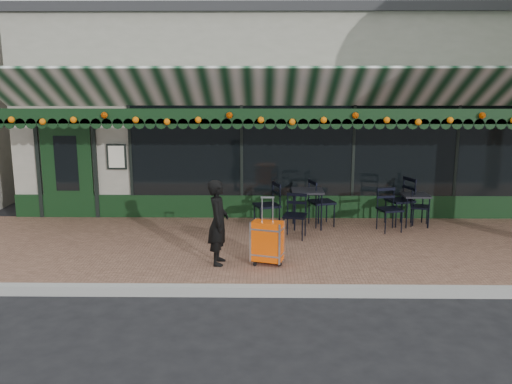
{
  "coord_description": "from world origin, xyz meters",
  "views": [
    {
      "loc": [
        -0.53,
        -7.59,
        3.11
      ],
      "look_at": [
        -0.66,
        1.6,
        1.21
      ],
      "focal_mm": 38.0,
      "sensor_mm": 36.0,
      "label": 1
    }
  ],
  "objects_px": {
    "cafe_table_a": "(416,198)",
    "chair_b_left": "(267,206)",
    "chair_a_right": "(420,207)",
    "chair_a_front": "(390,210)",
    "woman": "(218,222)",
    "chair_b_front": "(295,216)",
    "suitcase": "(267,242)",
    "chair_a_left": "(400,201)",
    "chair_b_right": "(322,202)",
    "cafe_table_b": "(307,194)"
  },
  "relations": [
    {
      "from": "chair_b_front",
      "to": "suitcase",
      "type": "bearing_deg",
      "value": -96.03
    },
    {
      "from": "cafe_table_a",
      "to": "chair_b_front",
      "type": "bearing_deg",
      "value": -159.53
    },
    {
      "from": "suitcase",
      "to": "cafe_table_a",
      "type": "height_order",
      "value": "suitcase"
    },
    {
      "from": "chair_b_front",
      "to": "chair_a_left",
      "type": "bearing_deg",
      "value": 38.35
    },
    {
      "from": "woman",
      "to": "cafe_table_a",
      "type": "bearing_deg",
      "value": -56.4
    },
    {
      "from": "cafe_table_a",
      "to": "chair_a_left",
      "type": "bearing_deg",
      "value": 161.71
    },
    {
      "from": "woman",
      "to": "chair_b_left",
      "type": "xyz_separation_m",
      "value": [
        0.8,
        2.13,
        -0.22
      ]
    },
    {
      "from": "chair_a_right",
      "to": "woman",
      "type": "bearing_deg",
      "value": 134.55
    },
    {
      "from": "chair_a_left",
      "to": "chair_b_front",
      "type": "bearing_deg",
      "value": -84.26
    },
    {
      "from": "cafe_table_a",
      "to": "cafe_table_b",
      "type": "distance_m",
      "value": 2.25
    },
    {
      "from": "chair_a_right",
      "to": "chair_a_front",
      "type": "height_order",
      "value": "chair_a_front"
    },
    {
      "from": "cafe_table_a",
      "to": "cafe_table_b",
      "type": "relative_size",
      "value": 0.84
    },
    {
      "from": "chair_a_left",
      "to": "chair_b_front",
      "type": "distance_m",
      "value": 2.48
    },
    {
      "from": "cafe_table_a",
      "to": "chair_b_left",
      "type": "xyz_separation_m",
      "value": [
        -3.07,
        -0.32,
        -0.11
      ]
    },
    {
      "from": "chair_b_left",
      "to": "woman",
      "type": "bearing_deg",
      "value": -40.74
    },
    {
      "from": "chair_b_left",
      "to": "chair_b_right",
      "type": "height_order",
      "value": "chair_b_right"
    },
    {
      "from": "suitcase",
      "to": "chair_a_right",
      "type": "xyz_separation_m",
      "value": [
        3.17,
        2.46,
        0.01
      ]
    },
    {
      "from": "chair_a_left",
      "to": "chair_b_left",
      "type": "height_order",
      "value": "chair_a_left"
    },
    {
      "from": "cafe_table_b",
      "to": "chair_b_right",
      "type": "xyz_separation_m",
      "value": [
        0.31,
        0.15,
        -0.22
      ]
    },
    {
      "from": "suitcase",
      "to": "chair_b_front",
      "type": "height_order",
      "value": "suitcase"
    },
    {
      "from": "woman",
      "to": "cafe_table_a",
      "type": "height_order",
      "value": "woman"
    },
    {
      "from": "chair_a_front",
      "to": "chair_b_right",
      "type": "height_order",
      "value": "chair_b_right"
    },
    {
      "from": "woman",
      "to": "chair_b_front",
      "type": "xyz_separation_m",
      "value": [
        1.33,
        1.5,
        -0.27
      ]
    },
    {
      "from": "chair_a_front",
      "to": "chair_b_right",
      "type": "bearing_deg",
      "value": 146.88
    },
    {
      "from": "chair_b_left",
      "to": "chair_b_right",
      "type": "relative_size",
      "value": 0.99
    },
    {
      "from": "chair_a_front",
      "to": "chair_b_left",
      "type": "relative_size",
      "value": 0.9
    },
    {
      "from": "cafe_table_b",
      "to": "chair_b_front",
      "type": "height_order",
      "value": "chair_b_front"
    },
    {
      "from": "cafe_table_a",
      "to": "chair_b_front",
      "type": "distance_m",
      "value": 2.72
    },
    {
      "from": "cafe_table_b",
      "to": "chair_a_right",
      "type": "bearing_deg",
      "value": 3.91
    },
    {
      "from": "woman",
      "to": "chair_b_right",
      "type": "distance_m",
      "value": 3.12
    },
    {
      "from": "cafe_table_a",
      "to": "woman",
      "type": "bearing_deg",
      "value": -147.68
    },
    {
      "from": "chair_a_right",
      "to": "chair_a_front",
      "type": "bearing_deg",
      "value": 133.73
    },
    {
      "from": "chair_b_right",
      "to": "cafe_table_a",
      "type": "bearing_deg",
      "value": -105.93
    },
    {
      "from": "suitcase",
      "to": "chair_a_left",
      "type": "relative_size",
      "value": 1.12
    },
    {
      "from": "chair_b_left",
      "to": "chair_b_right",
      "type": "distance_m",
      "value": 1.18
    },
    {
      "from": "chair_a_left",
      "to": "chair_b_front",
      "type": "height_order",
      "value": "chair_a_left"
    },
    {
      "from": "woman",
      "to": "chair_a_front",
      "type": "height_order",
      "value": "woman"
    },
    {
      "from": "suitcase",
      "to": "cafe_table_a",
      "type": "relative_size",
      "value": 1.7
    },
    {
      "from": "suitcase",
      "to": "chair_a_front",
      "type": "relative_size",
      "value": 1.29
    },
    {
      "from": "cafe_table_b",
      "to": "chair_a_right",
      "type": "distance_m",
      "value": 2.37
    },
    {
      "from": "suitcase",
      "to": "chair_a_left",
      "type": "bearing_deg",
      "value": 60.04
    },
    {
      "from": "cafe_table_a",
      "to": "chair_b_right",
      "type": "xyz_separation_m",
      "value": [
        -1.93,
        -0.02,
        -0.11
      ]
    },
    {
      "from": "woman",
      "to": "suitcase",
      "type": "bearing_deg",
      "value": -89.87
    },
    {
      "from": "chair_a_front",
      "to": "chair_b_left",
      "type": "height_order",
      "value": "chair_b_left"
    },
    {
      "from": "suitcase",
      "to": "woman",
      "type": "bearing_deg",
      "value": -163.81
    },
    {
      "from": "woman",
      "to": "chair_a_front",
      "type": "relative_size",
      "value": 1.61
    },
    {
      "from": "chair_b_left",
      "to": "chair_b_front",
      "type": "xyz_separation_m",
      "value": [
        0.53,
        -0.63,
        -0.05
      ]
    },
    {
      "from": "chair_b_right",
      "to": "chair_b_front",
      "type": "bearing_deg",
      "value": 130.5
    },
    {
      "from": "chair_a_left",
      "to": "cafe_table_a",
      "type": "bearing_deg",
      "value": 52.46
    },
    {
      "from": "chair_a_left",
      "to": "chair_b_right",
      "type": "relative_size",
      "value": 1.03
    }
  ]
}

